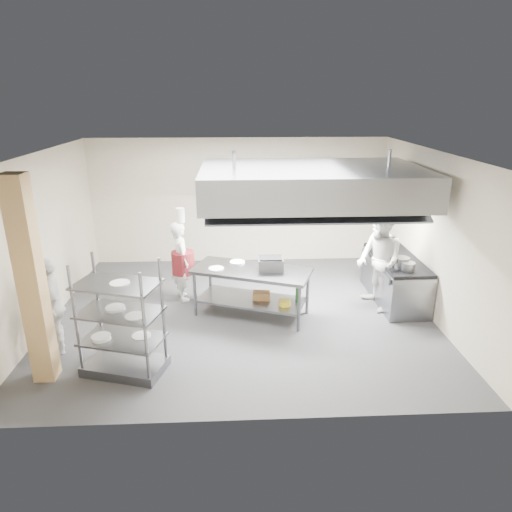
{
  "coord_description": "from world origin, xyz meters",
  "views": [
    {
      "loc": [
        -0.12,
        -7.79,
        3.93
      ],
      "look_at": [
        0.28,
        0.2,
        1.09
      ],
      "focal_mm": 32.0,
      "sensor_mm": 36.0,
      "label": 1
    }
  ],
  "objects_px": {
    "pass_rack": "(120,318)",
    "chef_plating": "(52,306)",
    "island": "(252,292)",
    "cooking_range": "(395,280)",
    "chef_line": "(379,261)",
    "stockpot": "(402,262)",
    "chef_head": "(181,261)",
    "griddle": "(271,264)"
  },
  "relations": [
    {
      "from": "pass_rack",
      "to": "chef_plating",
      "type": "bearing_deg",
      "value": 168.94
    },
    {
      "from": "island",
      "to": "cooking_range",
      "type": "relative_size",
      "value": 1.07
    },
    {
      "from": "island",
      "to": "chef_line",
      "type": "relative_size",
      "value": 1.1
    },
    {
      "from": "pass_rack",
      "to": "island",
      "type": "bearing_deg",
      "value": 58.45
    },
    {
      "from": "chef_plating",
      "to": "stockpot",
      "type": "xyz_separation_m",
      "value": [
        5.98,
        1.14,
        0.2
      ]
    },
    {
      "from": "chef_head",
      "to": "cooking_range",
      "type": "bearing_deg",
      "value": -113.7
    },
    {
      "from": "pass_rack",
      "to": "chef_plating",
      "type": "height_order",
      "value": "pass_rack"
    },
    {
      "from": "griddle",
      "to": "stockpot",
      "type": "distance_m",
      "value": 2.44
    },
    {
      "from": "stockpot",
      "to": "chef_plating",
      "type": "bearing_deg",
      "value": -169.23
    },
    {
      "from": "cooking_range",
      "to": "stockpot",
      "type": "height_order",
      "value": "stockpot"
    },
    {
      "from": "cooking_range",
      "to": "chef_line",
      "type": "distance_m",
      "value": 0.81
    },
    {
      "from": "cooking_range",
      "to": "stockpot",
      "type": "xyz_separation_m",
      "value": [
        -0.1,
        -0.52,
        0.58
      ]
    },
    {
      "from": "chef_line",
      "to": "griddle",
      "type": "xyz_separation_m",
      "value": [
        -2.07,
        -0.21,
        0.05
      ]
    },
    {
      "from": "cooking_range",
      "to": "stockpot",
      "type": "relative_size",
      "value": 7.22
    },
    {
      "from": "chef_head",
      "to": "griddle",
      "type": "height_order",
      "value": "chef_head"
    },
    {
      "from": "chef_head",
      "to": "griddle",
      "type": "relative_size",
      "value": 3.57
    },
    {
      "from": "island",
      "to": "stockpot",
      "type": "distance_m",
      "value": 2.84
    },
    {
      "from": "chef_line",
      "to": "stockpot",
      "type": "bearing_deg",
      "value": 55.82
    },
    {
      "from": "pass_rack",
      "to": "chef_line",
      "type": "relative_size",
      "value": 0.9
    },
    {
      "from": "island",
      "to": "chef_plating",
      "type": "distance_m",
      "value": 3.4
    },
    {
      "from": "pass_rack",
      "to": "chef_plating",
      "type": "distance_m",
      "value": 1.37
    },
    {
      "from": "cooking_range",
      "to": "griddle",
      "type": "xyz_separation_m",
      "value": [
        -2.55,
        -0.56,
        0.6
      ]
    },
    {
      "from": "cooking_range",
      "to": "griddle",
      "type": "height_order",
      "value": "griddle"
    },
    {
      "from": "island",
      "to": "chef_plating",
      "type": "relative_size",
      "value": 1.34
    },
    {
      "from": "cooking_range",
      "to": "chef_plating",
      "type": "distance_m",
      "value": 6.31
    },
    {
      "from": "griddle",
      "to": "stockpot",
      "type": "xyz_separation_m",
      "value": [
        2.44,
        0.04,
        -0.02
      ]
    },
    {
      "from": "chef_head",
      "to": "chef_plating",
      "type": "height_order",
      "value": "chef_head"
    },
    {
      "from": "chef_line",
      "to": "island",
      "type": "bearing_deg",
      "value": -96.62
    },
    {
      "from": "griddle",
      "to": "stockpot",
      "type": "height_order",
      "value": "griddle"
    },
    {
      "from": "island",
      "to": "pass_rack",
      "type": "height_order",
      "value": "pass_rack"
    },
    {
      "from": "island",
      "to": "chef_head",
      "type": "xyz_separation_m",
      "value": [
        -1.37,
        0.79,
        0.35
      ]
    },
    {
      "from": "island",
      "to": "stockpot",
      "type": "xyz_separation_m",
      "value": [
        2.79,
        -0.0,
        0.54
      ]
    },
    {
      "from": "chef_line",
      "to": "chef_plating",
      "type": "xyz_separation_m",
      "value": [
        -5.6,
        -1.3,
        -0.17
      ]
    },
    {
      "from": "griddle",
      "to": "chef_plating",
      "type": "bearing_deg",
      "value": -161.78
    },
    {
      "from": "island",
      "to": "chef_head",
      "type": "relative_size",
      "value": 1.32
    },
    {
      "from": "stockpot",
      "to": "chef_head",
      "type": "bearing_deg",
      "value": 169.14
    },
    {
      "from": "island",
      "to": "stockpot",
      "type": "bearing_deg",
      "value": 20.55
    },
    {
      "from": "pass_rack",
      "to": "chef_head",
      "type": "relative_size",
      "value": 1.08
    },
    {
      "from": "chef_plating",
      "to": "griddle",
      "type": "height_order",
      "value": "chef_plating"
    },
    {
      "from": "cooking_range",
      "to": "chef_line",
      "type": "xyz_separation_m",
      "value": [
        -0.48,
        -0.35,
        0.55
      ]
    },
    {
      "from": "island",
      "to": "griddle",
      "type": "height_order",
      "value": "griddle"
    },
    {
      "from": "island",
      "to": "chef_head",
      "type": "distance_m",
      "value": 1.62
    }
  ]
}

